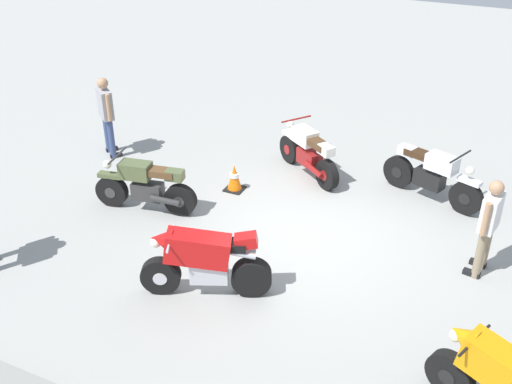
# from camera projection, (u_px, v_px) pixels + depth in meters

# --- Properties ---
(ground_plane) EXTENTS (40.00, 40.00, 0.00)m
(ground_plane) POSITION_uv_depth(u_px,v_px,m) (298.00, 237.00, 10.42)
(ground_plane) COLOR #9E9E99
(motorcycle_red_sportbike) EXTENTS (1.86, 1.01, 1.14)m
(motorcycle_red_sportbike) POSITION_uv_depth(u_px,v_px,m) (204.00, 260.00, 8.81)
(motorcycle_red_sportbike) COLOR black
(motorcycle_red_sportbike) RESTS_ON ground
(motorcycle_silver_cruiser) EXTENTS (2.00, 0.97, 1.09)m
(motorcycle_silver_cruiser) POSITION_uv_depth(u_px,v_px,m) (432.00, 175.00, 11.32)
(motorcycle_silver_cruiser) COLOR black
(motorcycle_silver_cruiser) RESTS_ON ground
(motorcycle_cream_vintage) EXTENTS (1.68, 1.27, 1.07)m
(motorcycle_cream_vintage) POSITION_uv_depth(u_px,v_px,m) (308.00, 153.00, 12.20)
(motorcycle_cream_vintage) COLOR black
(motorcycle_cream_vintage) RESTS_ON ground
(motorcycle_olive_vintage) EXTENTS (1.95, 0.69, 1.07)m
(motorcycle_olive_vintage) POSITION_uv_depth(u_px,v_px,m) (145.00, 187.00, 10.98)
(motorcycle_olive_vintage) COLOR black
(motorcycle_olive_vintage) RESTS_ON ground
(person_in_gray_shirt) EXTENTS (0.58, 0.53, 1.74)m
(person_in_gray_shirt) POSITION_uv_depth(u_px,v_px,m) (106.00, 111.00, 12.77)
(person_in_gray_shirt) COLOR #384772
(person_in_gray_shirt) RESTS_ON ground
(person_in_white_shirt) EXTENTS (0.37, 0.64, 1.63)m
(person_in_white_shirt) POSITION_uv_depth(u_px,v_px,m) (489.00, 222.00, 9.11)
(person_in_white_shirt) COLOR gray
(person_in_white_shirt) RESTS_ON ground
(traffic_cone) EXTENTS (0.36, 0.36, 0.53)m
(traffic_cone) POSITION_uv_depth(u_px,v_px,m) (234.00, 178.00, 11.76)
(traffic_cone) COLOR black
(traffic_cone) RESTS_ON ground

